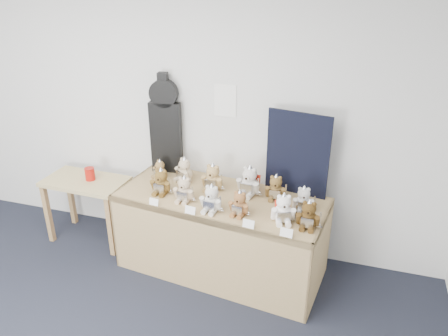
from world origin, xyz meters
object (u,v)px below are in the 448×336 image
(teddy_front_centre, at_px, (212,199))
(guitar_case, at_px, (166,125))
(teddy_front_left, at_px, (184,190))
(teddy_back_left, at_px, (184,171))
(teddy_front_end, at_px, (308,216))
(teddy_back_far_left, at_px, (160,170))
(side_table, at_px, (87,191))
(teddy_back_centre_left, at_px, (213,178))
(display_table, at_px, (217,217))
(teddy_back_centre_right, at_px, (249,182))
(red_cup, at_px, (90,174))
(teddy_back_right, at_px, (276,188))
(teddy_front_far_left, at_px, (161,182))
(teddy_front_far_right, at_px, (283,209))
(teddy_front_right, at_px, (239,204))
(teddy_back_end, at_px, (303,200))

(teddy_front_centre, bearing_deg, guitar_case, 143.79)
(teddy_front_left, relative_size, teddy_back_left, 0.99)
(teddy_front_centre, bearing_deg, teddy_front_end, 5.26)
(teddy_front_end, xyz_separation_m, teddy_back_far_left, (-1.48, 0.46, -0.02))
(side_table, height_order, guitar_case, guitar_case)
(side_table, height_order, teddy_back_centre_left, teddy_back_centre_left)
(display_table, height_order, teddy_back_far_left, teddy_back_far_left)
(teddy_back_left, height_order, teddy_back_far_left, teddy_back_left)
(teddy_back_centre_right, bearing_deg, teddy_back_far_left, -172.19)
(side_table, relative_size, red_cup, 6.52)
(guitar_case, bearing_deg, teddy_back_right, -19.57)
(teddy_front_far_left, xyz_separation_m, teddy_front_far_right, (1.13, -0.15, 0.00))
(display_table, bearing_deg, teddy_front_left, -156.83)
(side_table, bearing_deg, teddy_front_far_right, -6.97)
(side_table, distance_m, red_cup, 0.20)
(side_table, bearing_deg, teddy_front_far_left, -8.48)
(teddy_front_far_right, bearing_deg, teddy_back_right, 95.27)
(teddy_back_centre_right, bearing_deg, teddy_back_centre_left, -166.36)
(teddy_front_far_left, relative_size, teddy_back_centre_right, 0.87)
(teddy_front_right, xyz_separation_m, teddy_front_far_right, (0.36, -0.00, 0.01))
(teddy_back_centre_left, relative_size, teddy_back_centre_right, 0.93)
(teddy_front_far_right, height_order, teddy_back_centre_left, teddy_back_centre_left)
(display_table, relative_size, teddy_back_far_left, 9.40)
(red_cup, height_order, teddy_front_far_right, teddy_front_far_right)
(teddy_front_far_left, height_order, teddy_front_centre, teddy_front_centre)
(teddy_front_end, bearing_deg, teddy_front_far_right, 173.23)
(side_table, relative_size, teddy_front_far_left, 3.18)
(display_table, height_order, guitar_case, guitar_case)
(guitar_case, height_order, teddy_back_right, guitar_case)
(teddy_front_right, height_order, teddy_back_right, teddy_back_right)
(teddy_front_centre, distance_m, teddy_front_end, 0.80)
(teddy_back_centre_right, bearing_deg, teddy_front_centre, -109.09)
(teddy_front_end, height_order, teddy_back_right, teddy_front_end)
(teddy_front_right, relative_size, teddy_back_right, 0.96)
(side_table, xyz_separation_m, teddy_back_centre_right, (1.69, 0.04, 0.33))
(teddy_front_centre, distance_m, teddy_back_right, 0.60)
(teddy_front_end, height_order, teddy_back_left, teddy_back_left)
(side_table, height_order, teddy_front_far_left, teddy_front_far_left)
(guitar_case, relative_size, teddy_front_far_right, 3.61)
(teddy_front_left, bearing_deg, side_table, 170.91)
(teddy_back_left, distance_m, teddy_back_centre_left, 0.33)
(teddy_front_centre, bearing_deg, teddy_back_end, 24.18)
(teddy_back_centre_right, height_order, teddy_back_end, teddy_back_centre_right)
(display_table, distance_m, teddy_front_right, 0.39)
(teddy_back_centre_right, height_order, teddy_back_far_left, teddy_back_centre_right)
(teddy_back_end, bearing_deg, display_table, 176.44)
(side_table, bearing_deg, display_table, -4.41)
(red_cup, relative_size, teddy_front_centre, 0.48)
(teddy_front_left, xyz_separation_m, teddy_front_right, (0.52, -0.08, -0.01))
(side_table, xyz_separation_m, teddy_back_left, (1.04, 0.12, 0.32))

